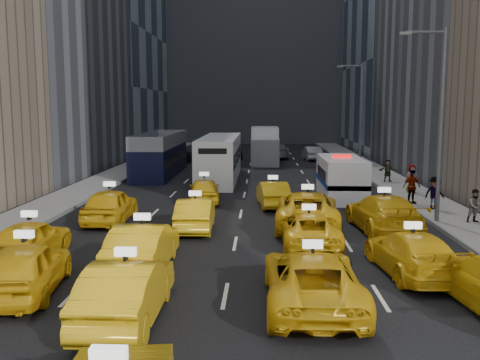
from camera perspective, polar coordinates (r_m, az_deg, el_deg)
The scene contains 35 objects.
ground at distance 14.13m, azimuth -2.16°, elevation -15.00°, with size 160.00×160.00×0.00m, color black.
sidewalk_west at distance 40.05m, azimuth -14.49°, elevation -0.17°, with size 3.00×90.00×0.15m, color gray.
sidewalk_east at distance 39.51m, azimuth 16.11°, elevation -0.33°, with size 3.00×90.00×0.15m, color gray.
curb_west at distance 39.66m, azimuth -12.48°, elevation -0.16°, with size 0.15×90.00×0.18m, color slate.
curb_east at distance 39.19m, azimuth 14.05°, elevation -0.30°, with size 0.15×90.00×0.18m, color slate.
building_backdrop at distance 86.21m, azimuth 1.62°, elevation 17.53°, with size 30.00×12.00×40.00m, color slate.
streetlight_near at distance 26.28m, azimuth 20.46°, elevation 6.13°, with size 2.15×0.22×9.00m.
streetlight_far at distance 45.71m, azimuth 12.63°, elevation 6.95°, with size 2.15×0.22×9.00m.
taxi_4 at distance 17.05m, azimuth -21.86°, elevation -8.70°, with size 1.87×4.65×1.59m, color yellow.
taxi_5 at distance 14.34m, azimuth -12.00°, elevation -11.41°, with size 1.69×4.84×1.59m, color yellow.
taxi_6 at distance 15.11m, azimuth 7.69°, elevation -10.42°, with size 2.54×5.51×1.53m, color yellow.
taxi_8 at distance 21.00m, azimuth -21.44°, elevation -5.85°, with size 1.67×4.15×1.41m, color yellow.
taxi_9 at distance 18.47m, azimuth -10.31°, elevation -6.97°, with size 1.70×4.86×1.60m, color yellow.
taxi_10 at distance 21.48m, azimuth 7.33°, elevation -5.19°, with size 2.20×4.77×1.33m, color yellow.
taxi_11 at distance 18.53m, azimuth 17.85°, elevation -7.44°, with size 2.01×4.95×1.44m, color yellow.
taxi_12 at distance 26.22m, azimuth -13.68°, elevation -2.64°, with size 1.92×4.77×1.63m, color yellow.
taxi_13 at distance 23.94m, azimuth -4.78°, elevation -3.65°, with size 1.53×4.39×1.45m, color yellow.
taxi_14 at distance 24.59m, azimuth 7.19°, elevation -3.14°, with size 2.74×5.94×1.65m, color yellow.
taxi_15 at distance 24.38m, azimuth 15.05°, elevation -3.44°, with size 2.31×5.69×1.65m, color yellow.
taxi_16 at distance 30.69m, azimuth -3.83°, elevation -1.10°, with size 1.70×4.23×1.44m, color yellow.
taxi_17 at distance 29.55m, azimuth 3.52°, elevation -1.48°, with size 1.49×4.26×1.40m, color yellow.
nypd_van at distance 32.58m, azimuth 10.74°, elevation 0.15°, with size 2.74×6.28×2.64m.
double_decker at distance 43.36m, azimuth -8.51°, elevation 2.69°, with size 2.65×11.49×3.34m.
city_bus at distance 40.32m, azimuth -2.14°, elevation 2.32°, with size 3.77×12.74×3.24m.
box_truck at distance 52.10m, azimuth 2.67°, elevation 3.69°, with size 3.33×7.82×3.47m.
misc_car_0 at distance 41.03m, azimuth 9.49°, elevation 1.15°, with size 1.64×4.71×1.55m, color #B2B5BA.
misc_car_1 at distance 52.85m, azimuth -6.42°, elevation 2.61°, with size 2.36×5.11×1.42m, color black.
misc_car_2 at distance 57.34m, azimuth 4.07°, elevation 3.10°, with size 2.13×5.25×1.52m, color gray.
misc_car_3 at distance 56.50m, azimuth -0.65°, elevation 3.03°, with size 1.75×4.34×1.48m, color black.
misc_car_4 at distance 55.53m, azimuth 7.66°, elevation 2.85°, with size 1.51×4.34×1.43m, color #989B9F.
pedestrian_1 at distance 27.02m, azimuth 23.82°, elevation -2.54°, with size 0.76×0.41×1.56m, color gray.
pedestrian_2 at distance 29.70m, azimuth 20.03°, elevation -1.31°, with size 1.10×0.45×1.70m, color gray.
pedestrian_3 at distance 30.96m, azimuth 17.84°, elevation -0.69°, with size 1.11×0.50×1.89m, color gray.
pedestrian_4 at distance 34.97m, azimuth 17.84°, elevation 0.15°, with size 0.86×0.47×1.76m, color gray.
pedestrian_5 at distance 39.71m, azimuth 15.49°, elevation 0.97°, with size 1.44×0.42×1.56m, color gray.
Camera 1 is at (1.03, -12.98, 5.48)m, focal length 40.00 mm.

